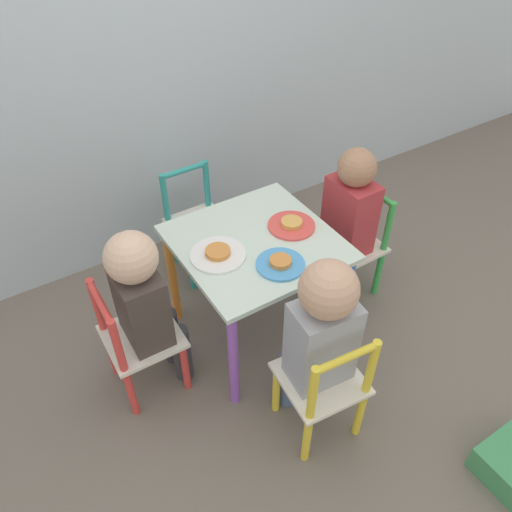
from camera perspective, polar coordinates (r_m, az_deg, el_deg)
ground_plane at (r=2.18m, az=0.00°, el=-8.39°), size 6.00×6.00×0.00m
kids_table at (r=1.88m, az=0.00°, el=-0.11°), size 0.57×0.57×0.50m
chair_green at (r=2.24m, az=10.93°, el=1.22°), size 0.26×0.26×0.51m
chair_red at (r=1.87m, az=-13.49°, el=-9.44°), size 0.26×0.26×0.51m
chair_yellow at (r=1.72m, az=7.77°, el=-14.48°), size 0.28×0.28×0.51m
chair_teal at (r=2.33m, az=-6.76°, el=3.62°), size 0.26×0.26×0.51m
child_right at (r=2.09m, az=10.32°, el=4.54°), size 0.21×0.20×0.73m
child_left at (r=1.74m, az=-12.63°, el=-4.70°), size 0.22×0.20×0.72m
child_front at (r=1.58m, az=7.31°, el=-8.61°), size 0.21×0.23×0.75m
plate_right at (r=1.89m, az=4.08°, el=3.58°), size 0.18×0.18×0.03m
plate_left at (r=1.76m, az=-4.37°, el=0.23°), size 0.20×0.20×0.03m
plate_front at (r=1.72m, az=2.81°, el=-0.86°), size 0.17×0.17×0.03m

